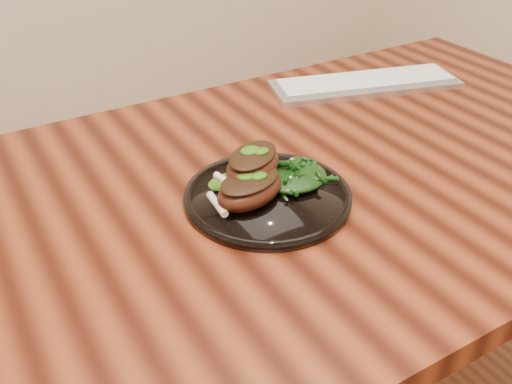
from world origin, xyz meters
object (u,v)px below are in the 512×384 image
plate (268,196)px  lamb_chop_front (249,188)px  greens_heap (294,173)px  desk (260,227)px  keyboard (365,83)px

plate → lamb_chop_front: 0.05m
plate → greens_heap: 0.06m
desk → lamb_chop_front: lamb_chop_front is taller
lamb_chop_front → keyboard: (0.45, 0.28, -0.03)m
keyboard → lamb_chop_front: bearing=-148.4°
desk → plate: (-0.01, -0.04, 0.09)m
plate → greens_heap: size_ratio=2.39×
keyboard → plate: bearing=-147.0°
desk → keyboard: (0.40, 0.23, 0.09)m
plate → keyboard: keyboard is taller
desk → keyboard: size_ratio=3.74×
greens_heap → keyboard: greens_heap is taller
lamb_chop_front → greens_heap: bearing=8.9°
plate → greens_heap: greens_heap is taller
plate → greens_heap: (0.05, 0.00, 0.02)m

